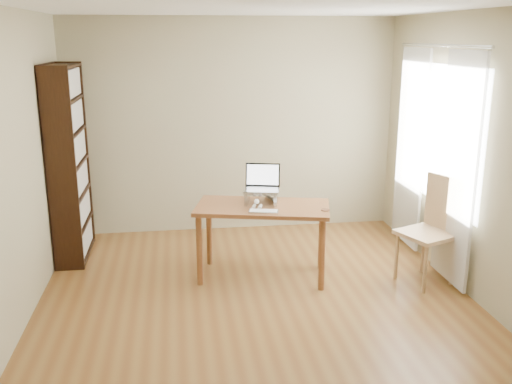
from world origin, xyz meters
The scene contains 10 objects.
room centered at (0.03, 0.01, 1.30)m, with size 4.04×4.54×2.64m.
bookshelf centered at (-1.83, 1.55, 1.05)m, with size 0.30×0.90×2.10m.
curtains centered at (1.92, 0.80, 1.17)m, with size 0.03×1.90×2.25m.
desk centered at (0.14, 0.68, 0.64)m, with size 1.42×0.95×0.75m.
laptop_stand centered at (0.14, 0.76, 0.83)m, with size 0.32×0.25×0.13m.
laptop centered at (0.14, 0.83, 0.94)m, with size 0.40×0.37×0.25m.
keyboard centered at (0.11, 0.46, 0.76)m, with size 0.30×0.19×0.02m.
coaster centered at (0.71, 0.45, 0.75)m, with size 0.09×0.09×0.01m, color #50351B.
cat centered at (0.11, 0.79, 0.82)m, with size 0.26×0.49×0.16m.
chair centered at (1.78, 0.32, 0.58)m, with size 0.62×0.61×1.06m.
Camera 1 is at (-0.69, -4.65, 2.36)m, focal length 40.00 mm.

